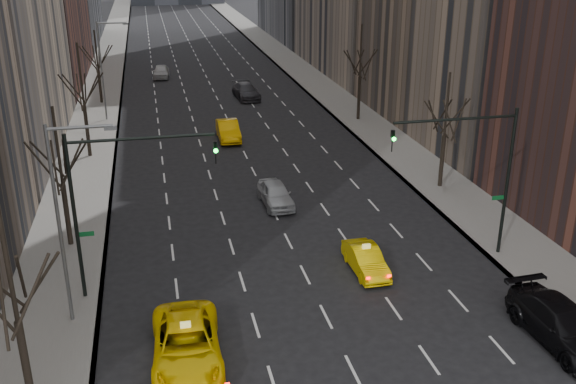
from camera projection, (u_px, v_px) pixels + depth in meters
sidewalk_left at (107, 71)px, 82.98m from camera, size 4.50×320.00×0.15m
sidewalk_right at (291, 63)px, 87.85m from camera, size 4.50×320.00×0.15m
tree_lw_a at (18, 323)px, 21.68m from camera, size 3.36×3.50×8.28m
tree_lw_b at (63, 184)px, 34.46m from camera, size 3.36×3.50×7.82m
tree_lw_c at (84, 107)px, 48.87m from camera, size 3.36×3.50×8.74m
tree_lw_d at (98, 69)px, 65.40m from camera, size 3.36×3.50×7.36m
tree_rw_b at (444, 136)px, 42.85m from camera, size 3.36×3.50×7.82m
tree_rw_c at (360, 78)px, 59.09m from camera, size 3.36×3.50×8.74m
traffic_mast_left at (111, 189)px, 28.93m from camera, size 6.69×0.39×8.00m
traffic_mast_right at (480, 161)px, 32.54m from camera, size 6.69×0.39×8.00m
streetlight_near at (66, 206)px, 26.72m from camera, size 2.83×0.22×9.00m
streetlight_far at (105, 61)px, 58.51m from camera, size 2.83×0.22×9.00m
taxi_suv at (187, 345)px, 25.71m from camera, size 2.93×6.03×1.65m
taxi_sedan at (366, 260)px, 32.84m from camera, size 1.47×4.05×1.33m
silver_sedan_ahead at (276, 194)px, 41.11m from camera, size 1.98×4.47×1.49m
parked_suv_black at (562, 324)px, 27.03m from camera, size 2.68×5.96×1.70m
far_taxi at (228, 130)px, 54.51m from camera, size 1.78×4.96×1.63m
far_suv_grey at (246, 91)px, 68.53m from camera, size 2.68×5.66×1.59m
far_car_white at (161, 72)px, 78.84m from camera, size 2.23×4.70×1.55m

